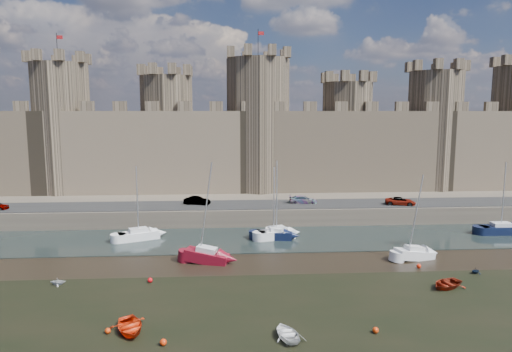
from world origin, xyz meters
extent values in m
plane|color=black|center=(0.00, 0.00, 0.00)|extent=(160.00, 160.00, 0.00)
cube|color=black|center=(0.00, 24.00, 0.04)|extent=(160.00, 12.00, 0.08)
cube|color=#4C443A|center=(0.00, 60.00, 1.25)|extent=(160.00, 60.00, 2.50)
cube|color=black|center=(0.00, 34.00, 2.55)|extent=(160.00, 7.00, 0.10)
cube|color=#42382B|center=(0.00, 48.00, 9.50)|extent=(100.00, 9.00, 14.00)
cylinder|color=#42382B|center=(-32.00, 48.00, 13.50)|extent=(10.00, 10.00, 22.00)
cylinder|color=black|center=(-32.00, 48.00, 27.00)|extent=(0.10, 0.10, 5.00)
cube|color=#A71619|center=(-31.50, 48.00, 28.80)|extent=(1.00, 0.03, 0.60)
cylinder|color=#42382B|center=(-14.00, 48.00, 12.50)|extent=(9.00, 9.00, 20.00)
cylinder|color=#42382B|center=(2.00, 48.00, 14.00)|extent=(11.00, 11.00, 23.00)
cylinder|color=black|center=(2.00, 48.00, 28.00)|extent=(0.10, 0.10, 5.00)
cube|color=#A71619|center=(2.50, 48.00, 29.80)|extent=(1.00, 0.03, 0.60)
cylinder|color=#42382B|center=(18.00, 48.00, 12.00)|extent=(9.00, 9.00, 19.00)
cylinder|color=#42382B|center=(34.00, 48.00, 13.00)|extent=(10.00, 10.00, 21.00)
imported|color=gray|center=(-8.09, 34.52, 3.14)|extent=(4.11, 2.25, 1.28)
imported|color=gray|center=(7.94, 34.52, 3.11)|extent=(4.36, 2.11, 1.22)
imported|color=gray|center=(22.26, 32.33, 3.11)|extent=(4.77, 3.15, 1.22)
cube|color=white|center=(-14.96, 24.68, 0.60)|extent=(5.44, 3.83, 1.03)
cube|color=silver|center=(-14.96, 24.68, 1.35)|extent=(2.62, 2.16, 0.47)
cylinder|color=silver|center=(-14.96, 24.68, 5.34)|extent=(0.14, 0.14, 8.46)
cube|color=black|center=(2.41, 23.85, 0.59)|extent=(4.88, 2.52, 1.02)
cube|color=silver|center=(2.41, 23.85, 1.33)|extent=(2.24, 1.58, 0.46)
cylinder|color=silver|center=(2.41, 23.85, 5.25)|extent=(0.14, 0.14, 8.31)
cube|color=white|center=(2.77, 24.02, 0.63)|extent=(5.04, 3.16, 1.11)
cube|color=silver|center=(2.77, 24.02, 1.44)|extent=(2.38, 1.85, 0.50)
cylinder|color=silver|center=(2.77, 24.02, 5.71)|extent=(0.14, 0.14, 9.04)
cube|color=black|center=(33.21, 24.49, 0.61)|extent=(5.59, 2.28, 1.06)
cube|color=silver|center=(33.21, 24.49, 1.38)|extent=(2.50, 1.56, 0.48)
cylinder|color=silver|center=(33.21, 24.49, 5.47)|extent=(0.14, 0.14, 8.66)
cube|color=maroon|center=(-5.82, 15.28, 0.60)|extent=(5.06, 3.03, 1.21)
cube|color=silver|center=(-5.82, 15.28, 1.48)|extent=(2.37, 1.80, 0.55)
cylinder|color=silver|center=(-5.82, 15.28, 6.15)|extent=(0.14, 0.14, 9.88)
cube|color=white|center=(17.27, 14.97, 0.52)|extent=(4.72, 2.73, 1.04)
cube|color=silver|center=(17.27, 14.97, 1.28)|extent=(2.20, 1.64, 0.47)
cylinder|color=silver|center=(17.27, 14.97, 5.30)|extent=(0.14, 0.14, 8.53)
imported|color=red|center=(-10.86, -0.43, 0.39)|extent=(3.86, 4.46, 0.77)
imported|color=white|center=(0.77, -1.97, 0.32)|extent=(2.82, 3.52, 0.65)
imported|color=silver|center=(-19.66, 9.53, 0.36)|extent=(1.54, 1.38, 0.73)
imported|color=maroon|center=(16.92, 6.58, 0.36)|extent=(4.31, 3.95, 0.73)
imported|color=black|center=(21.70, 10.09, 0.31)|extent=(1.48, 1.40, 0.61)
sphere|color=red|center=(-12.44, -0.52, 0.22)|extent=(0.44, 0.44, 0.44)
sphere|color=#F80B11|center=(-11.03, 9.66, 0.24)|extent=(0.48, 0.48, 0.48)
sphere|color=red|center=(7.43, -1.69, 0.23)|extent=(0.47, 0.47, 0.47)
sphere|color=red|center=(16.56, 12.00, 0.24)|extent=(0.48, 0.48, 0.48)
sphere|color=red|center=(-8.10, -2.54, 0.25)|extent=(0.49, 0.49, 0.49)
camera|label=1|loc=(-3.46, -33.03, 16.30)|focal=32.00mm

